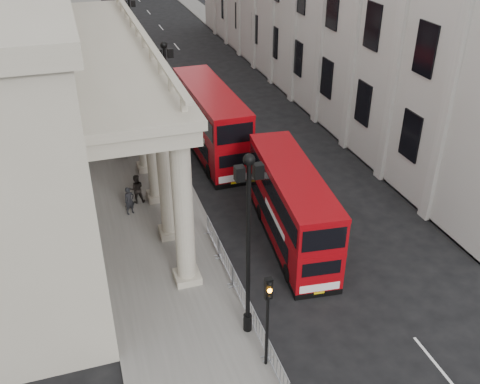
{
  "coord_description": "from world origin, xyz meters",
  "views": [
    {
      "loc": [
        -6.02,
        -11.88,
        16.65
      ],
      "look_at": [
        1.14,
        10.49,
        3.01
      ],
      "focal_mm": 40.0,
      "sensor_mm": 36.0,
      "label": 1
    }
  ],
  "objects": [
    {
      "name": "traffic_light",
      "position": [
        -0.5,
        1.98,
        3.11
      ],
      "size": [
        0.28,
        0.33,
        4.3
      ],
      "color": "black",
      "rests_on": "sidewalk_west"
    },
    {
      "name": "sidewalk_east",
      "position": [
        13.5,
        30.0,
        0.06
      ],
      "size": [
        3.0,
        140.0,
        0.12
      ],
      "primitive_type": "cube",
      "color": "slate",
      "rests_on": "ground"
    },
    {
      "name": "pedestrian_a",
      "position": [
        -4.08,
        14.81,
        0.96
      ],
      "size": [
        0.72,
        0.61,
        1.68
      ],
      "primitive_type": "imported",
      "rotation": [
        0.0,
        0.0,
        0.39
      ],
      "color": "black",
      "rests_on": "sidewalk_west"
    },
    {
      "name": "pedestrian_c",
      "position": [
        -3.49,
        22.45,
        0.95
      ],
      "size": [
        0.91,
        0.7,
        1.66
      ],
      "primitive_type": "imported",
      "rotation": [
        0.0,
        0.0,
        6.05
      ],
      "color": "black",
      "rests_on": "sidewalk_west"
    },
    {
      "name": "lamp_post_mid",
      "position": [
        -0.6,
        20.0,
        4.91
      ],
      "size": [
        1.05,
        0.44,
        8.32
      ],
      "color": "black",
      "rests_on": "sidewalk_west"
    },
    {
      "name": "bus_far",
      "position": [
        2.53,
        21.47,
        2.44
      ],
      "size": [
        2.81,
        10.88,
        4.68
      ],
      "rotation": [
        0.0,
        0.0,
        0.02
      ],
      "color": "#94060D",
      "rests_on": "ground"
    },
    {
      "name": "pedestrian_b",
      "position": [
        -3.52,
        15.96,
        1.02
      ],
      "size": [
        0.91,
        0.73,
        1.8
      ],
      "primitive_type": "imported",
      "rotation": [
        0.0,
        0.0,
        3.08
      ],
      "color": "black",
      "rests_on": "sidewalk_west"
    },
    {
      "name": "kerb",
      "position": [
        -0.05,
        30.0,
        0.07
      ],
      "size": [
        0.2,
        140.0,
        0.14
      ],
      "primitive_type": "cube",
      "color": "slate",
      "rests_on": "ground"
    },
    {
      "name": "lamp_post_north",
      "position": [
        -0.6,
        36.0,
        4.91
      ],
      "size": [
        1.05,
        0.44,
        8.32
      ],
      "color": "black",
      "rests_on": "sidewalk_west"
    },
    {
      "name": "sidewalk_west",
      "position": [
        -3.0,
        30.0,
        0.06
      ],
      "size": [
        6.0,
        140.0,
        0.12
      ],
      "primitive_type": "cube",
      "color": "slate",
      "rests_on": "ground"
    },
    {
      "name": "lamp_post_south",
      "position": [
        -0.6,
        4.0,
        4.91
      ],
      "size": [
        1.05,
        0.44,
        8.32
      ],
      "color": "black",
      "rests_on": "sidewalk_west"
    },
    {
      "name": "bus_near",
      "position": [
        3.73,
        9.8,
        2.17
      ],
      "size": [
        3.31,
        9.83,
        4.16
      ],
      "rotation": [
        0.0,
        0.0,
        -0.1
      ],
      "color": "#91060C",
      "rests_on": "ground"
    },
    {
      "name": "crowd_barriers",
      "position": [
        -0.35,
        2.23,
        0.67
      ],
      "size": [
        0.5,
        18.75,
        1.1
      ],
      "color": "gray",
      "rests_on": "sidewalk_west"
    }
  ]
}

